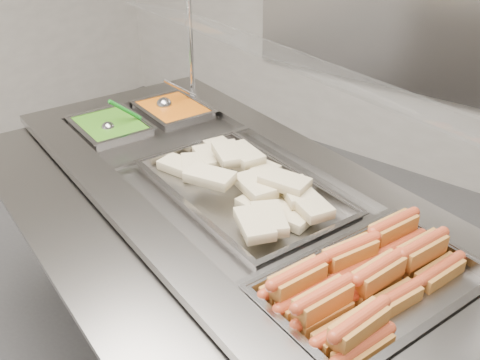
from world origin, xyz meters
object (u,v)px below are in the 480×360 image
Objects in this scene: sneeze_guard at (287,60)px; serving_spoon at (111,125)px; steam_counter at (232,284)px; ladle at (165,104)px; pan_wraps at (242,194)px; pan_hotdogs at (373,295)px.

sneeze_guard is 9.75× the size of serving_spoon.
steam_counter is at bearing -2.29° from serving_spoon.
serving_spoon is at bearing -91.97° from ladle.
ladle is (-0.71, 0.35, 0.04)m from pan_wraps.
steam_counter is 0.78m from pan_hotdogs.
steam_counter is 0.82m from serving_spoon.
pan_hotdogs is at bearing -15.98° from pan_wraps.
ladle is 1.10× the size of serving_spoon.
sneeze_guard is at bearing -8.66° from ladle.
pan_wraps is at bearing -90.64° from sneeze_guard.
pan_wraps is 4.47× the size of serving_spoon.
ladle is (-0.72, 0.11, -0.37)m from sneeze_guard.
sneeze_guard is 0.84m from serving_spoon.
sneeze_guard is 8.87× the size of ladle.
pan_hotdogs is 3.64× the size of serving_spoon.
pan_hotdogs is (0.63, -0.18, 0.43)m from steam_counter.
steam_counter is 2.67× the size of pan_wraps.
sneeze_guard reaches higher than pan_hotdogs.
steam_counter is at bearing 164.02° from pan_wraps.
sneeze_guard is 0.82m from pan_hotdogs.
serving_spoon reaches higher than steam_counter.
serving_spoon is at bearing -165.06° from sneeze_guard.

